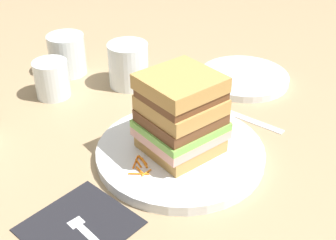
# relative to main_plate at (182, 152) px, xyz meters

# --- Properties ---
(ground_plane) EXTENTS (3.00, 3.00, 0.00)m
(ground_plane) POSITION_rel_main_plate_xyz_m (-0.00, 0.02, -0.01)
(ground_plane) COLOR #9E8460
(main_plate) EXTENTS (0.27, 0.27, 0.02)m
(main_plate) POSITION_rel_main_plate_xyz_m (0.00, 0.00, 0.00)
(main_plate) COLOR white
(main_plate) RESTS_ON ground_plane
(sandwich) EXTENTS (0.13, 0.13, 0.13)m
(sandwich) POSITION_rel_main_plate_xyz_m (-0.00, 0.00, 0.07)
(sandwich) COLOR tan
(sandwich) RESTS_ON main_plate
(carrot_shred_0) EXTENTS (0.02, 0.03, 0.00)m
(carrot_shred_0) POSITION_rel_main_plate_xyz_m (-0.09, 0.00, 0.01)
(carrot_shred_0) COLOR orange
(carrot_shred_0) RESTS_ON main_plate
(carrot_shred_1) EXTENTS (0.01, 0.02, 0.00)m
(carrot_shred_1) POSITION_rel_main_plate_xyz_m (-0.09, 0.01, 0.01)
(carrot_shred_1) COLOR orange
(carrot_shred_1) RESTS_ON main_plate
(carrot_shred_2) EXTENTS (0.01, 0.02, 0.00)m
(carrot_shred_2) POSITION_rel_main_plate_xyz_m (-0.08, 0.02, 0.01)
(carrot_shred_2) COLOR orange
(carrot_shred_2) RESTS_ON main_plate
(carrot_shred_3) EXTENTS (0.01, 0.02, 0.00)m
(carrot_shred_3) POSITION_rel_main_plate_xyz_m (-0.07, 0.02, 0.01)
(carrot_shred_3) COLOR orange
(carrot_shred_3) RESTS_ON main_plate
(carrot_shred_4) EXTENTS (0.02, 0.00, 0.00)m
(carrot_shred_4) POSITION_rel_main_plate_xyz_m (-0.09, -0.00, 0.01)
(carrot_shred_4) COLOR orange
(carrot_shred_4) RESTS_ON main_plate
(carrot_shred_5) EXTENTS (0.03, 0.02, 0.00)m
(carrot_shred_5) POSITION_rel_main_plate_xyz_m (-0.08, 0.03, 0.01)
(carrot_shred_5) COLOR orange
(carrot_shred_5) RESTS_ON main_plate
(carrot_shred_6) EXTENTS (0.01, 0.02, 0.00)m
(carrot_shred_6) POSITION_rel_main_plate_xyz_m (-0.07, 0.02, 0.01)
(carrot_shred_6) COLOR orange
(carrot_shred_6) RESTS_ON main_plate
(carrot_shred_7) EXTENTS (0.02, 0.03, 0.00)m
(carrot_shred_7) POSITION_rel_main_plate_xyz_m (0.11, -0.00, 0.01)
(carrot_shred_7) COLOR orange
(carrot_shred_7) RESTS_ON main_plate
(carrot_shred_8) EXTENTS (0.02, 0.02, 0.00)m
(carrot_shred_8) POSITION_rel_main_plate_xyz_m (0.09, -0.02, 0.01)
(carrot_shred_8) COLOR orange
(carrot_shred_8) RESTS_ON main_plate
(carrot_shred_9) EXTENTS (0.02, 0.03, 0.00)m
(carrot_shred_9) POSITION_rel_main_plate_xyz_m (0.07, -0.00, 0.01)
(carrot_shred_9) COLOR orange
(carrot_shred_9) RESTS_ON main_plate
(carrot_shred_10) EXTENTS (0.02, 0.03, 0.00)m
(carrot_shred_10) POSITION_rel_main_plate_xyz_m (0.07, -0.02, 0.01)
(carrot_shred_10) COLOR orange
(carrot_shred_10) RESTS_ON main_plate
(carrot_shred_11) EXTENTS (0.02, 0.01, 0.00)m
(carrot_shred_11) POSITION_rel_main_plate_xyz_m (0.07, -0.02, 0.01)
(carrot_shred_11) COLOR orange
(carrot_shred_11) RESTS_ON main_plate
(carrot_shred_12) EXTENTS (0.01, 0.02, 0.00)m
(carrot_shred_12) POSITION_rel_main_plate_xyz_m (0.08, -0.02, 0.01)
(carrot_shred_12) COLOR orange
(carrot_shred_12) RESTS_ON main_plate
(napkin_dark) EXTENTS (0.13, 0.13, 0.00)m
(napkin_dark) POSITION_rel_main_plate_xyz_m (-0.21, 0.00, -0.01)
(napkin_dark) COLOR black
(napkin_dark) RESTS_ON ground_plane
(fork) EXTENTS (0.03, 0.17, 0.00)m
(fork) POSITION_rel_main_plate_xyz_m (-0.21, -0.02, -0.00)
(fork) COLOR silver
(fork) RESTS_ON napkin_dark
(knife) EXTENTS (0.03, 0.20, 0.00)m
(knife) POSITION_rel_main_plate_xyz_m (0.16, 0.00, -0.01)
(knife) COLOR silver
(knife) RESTS_ON ground_plane
(juice_glass) EXTENTS (0.08, 0.08, 0.09)m
(juice_glass) POSITION_rel_main_plate_xyz_m (0.11, 0.24, 0.03)
(juice_glass) COLOR white
(juice_glass) RESTS_ON ground_plane
(empty_tumbler_0) EXTENTS (0.07, 0.07, 0.07)m
(empty_tumbler_0) POSITION_rel_main_plate_xyz_m (-0.02, 0.32, 0.03)
(empty_tumbler_0) COLOR silver
(empty_tumbler_0) RESTS_ON ground_plane
(empty_tumbler_1) EXTENTS (0.08, 0.08, 0.09)m
(empty_tumbler_1) POSITION_rel_main_plate_xyz_m (0.06, 0.38, 0.03)
(empty_tumbler_1) COLOR silver
(empty_tumbler_1) RESTS_ON ground_plane
(side_plate) EXTENTS (0.19, 0.19, 0.02)m
(side_plate) POSITION_rel_main_plate_xyz_m (0.29, 0.07, -0.00)
(side_plate) COLOR white
(side_plate) RESTS_ON ground_plane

